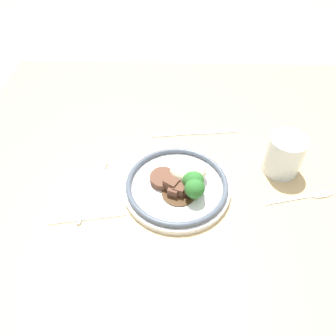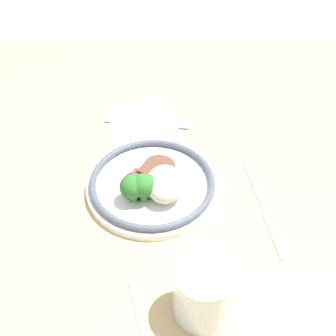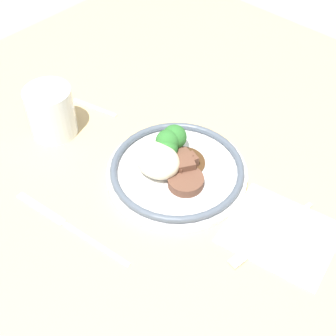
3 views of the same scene
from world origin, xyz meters
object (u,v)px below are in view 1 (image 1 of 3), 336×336
(juice_glass, at_px, (284,156))
(knife, at_px, (199,133))
(spoon, at_px, (313,195))
(fork, at_px, (95,185))
(plate, at_px, (180,184))

(juice_glass, distance_m, knife, 0.23)
(juice_glass, distance_m, spoon, 0.11)
(knife, height_order, spoon, spoon)
(juice_glass, height_order, knife, juice_glass)
(fork, relative_size, knife, 0.77)
(knife, bearing_deg, plate, -112.15)
(plate, distance_m, knife, 0.20)
(plate, relative_size, juice_glass, 2.52)
(plate, relative_size, fork, 1.33)
(fork, height_order, spoon, same)
(plate, distance_m, juice_glass, 0.25)
(plate, relative_size, knife, 1.03)
(plate, bearing_deg, spoon, -2.02)
(juice_glass, bearing_deg, knife, 146.26)
(juice_glass, bearing_deg, fork, -171.70)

